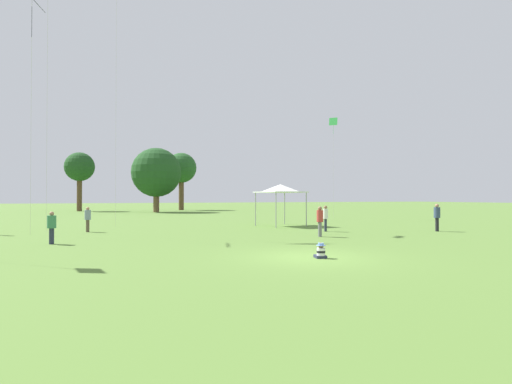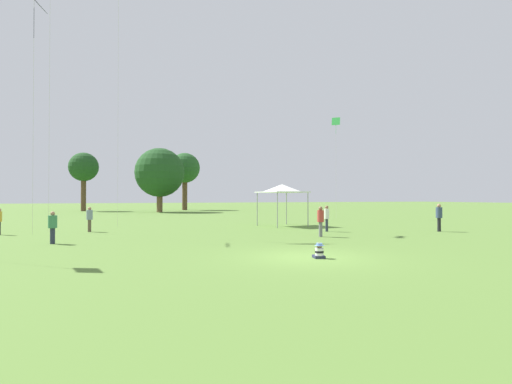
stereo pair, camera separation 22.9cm
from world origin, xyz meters
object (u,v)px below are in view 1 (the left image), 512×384
Objects in this scene: person_standing_2 at (320,219)px; person_standing_5 at (88,217)px; seated_toddler at (321,252)px; kite_3 at (32,3)px; person_standing_4 at (326,216)px; canopy_tent at (281,189)px; distant_tree_1 at (80,168)px; distant_tree_2 at (181,169)px; distant_tree_0 at (156,173)px; person_standing_1 at (52,225)px; kite_0 at (333,125)px; person_standing_3 at (437,215)px.

person_standing_2 is 14.59m from person_standing_5.
seated_toddler is 0.04× the size of kite_3.
person_standing_5 is at bearing -175.77° from person_standing_4.
canopy_tent is 0.25× the size of kite_3.
distant_tree_2 reaches higher than distant_tree_1.
person_standing_4 is at bearing -82.05° from distant_tree_0.
person_standing_1 is at bearing -104.53° from distant_tree_0.
person_standing_1 is 13.67m from person_standing_2.
person_standing_5 is at bearing -73.73° from kite_0.
person_standing_5 is at bearing -138.37° from person_standing_2.
canopy_tent is 19.94m from kite_3.
distant_tree_2 is at bearing -0.95° from distant_tree_1.
kite_0 reaches higher than distant_tree_0.
person_standing_3 is at bearing -82.28° from distant_tree_2.
distant_tree_2 is (-9.64, 32.95, -2.68)m from kite_0.
person_standing_5 is at bearing -108.91° from distant_tree_2.
person_standing_3 is 55.20m from distant_tree_1.
kite_3 is at bearing -169.72° from person_standing_4.
person_standing_4 is 5.80m from canopy_tent.
person_standing_1 is at bearing -156.19° from canopy_tent.
person_standing_4 is at bearing 70.71° from seated_toddler.
person_standing_3 is at bearing -47.58° from canopy_tent.
person_standing_4 is (6.20, 9.66, 0.77)m from seated_toddler.
kite_0 is at bearing -100.54° from person_standing_3.
distant_tree_1 reaches higher than person_standing_3.
canopy_tent is at bearing 121.01° from person_standing_4.
seated_toddler is 16.99m from person_standing_5.
person_standing_5 is 42.43m from distant_tree_1.
distant_tree_2 is at bearing -167.49° from kite_0.
distant_tree_0 reaches higher than person_standing_4.
person_standing_1 is at bearing -4.20° from person_standing_3.
person_standing_4 is at bearing -83.58° from canopy_tent.
distant_tree_2 is at bearing 57.14° from distant_tree_0.
person_standing_2 is at bearing -92.49° from distant_tree_2.
person_standing_4 is at bearing 107.91° from person_standing_1.
kite_0 is 29.08m from distant_tree_0.
person_standing_3 is 43.21m from distant_tree_0.
person_standing_1 reaches higher than seated_toddler.
distant_tree_0 is 0.96× the size of distant_tree_2.
kite_3 is (-16.71, -1.04, 10.81)m from canopy_tent.
seated_toddler is 0.32× the size of person_standing_3.
seated_toddler is at bearing -98.10° from person_standing_4.
kite_0 is (9.68, 14.01, 8.88)m from person_standing_4.
person_standing_1 is 6.64m from person_standing_5.
kite_3 reaches higher than person_standing_4.
canopy_tent is 41.74m from distant_tree_2.
canopy_tent is 0.33× the size of kite_0.
distant_tree_2 reaches higher than person_standing_2.
kite_0 is (11.80, 16.85, 8.89)m from person_standing_2.
distant_tree_0 is (-15.06, 24.56, -3.99)m from kite_0.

